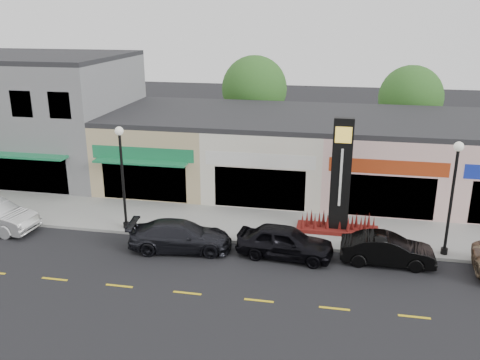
{
  "coord_description": "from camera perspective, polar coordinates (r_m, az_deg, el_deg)",
  "views": [
    {
      "loc": [
        2.67,
        -20.66,
        11.07
      ],
      "look_at": [
        -2.14,
        4.0,
        2.7
      ],
      "focal_mm": 38.0,
      "sensor_mm": 36.0,
      "label": 1
    }
  ],
  "objects": [
    {
      "name": "ground",
      "position": [
        23.59,
        3.3,
        -9.6
      ],
      "size": [
        120.0,
        120.0,
        0.0
      ],
      "primitive_type": "plane",
      "color": "black",
      "rests_on": "ground"
    },
    {
      "name": "building_grey_2story",
      "position": [
        38.83,
        -21.5,
        6.87
      ],
      "size": [
        12.0,
        10.95,
        8.3
      ],
      "color": "slate",
      "rests_on": "ground"
    },
    {
      "name": "tree_rear_west",
      "position": [
        41.13,
        1.63,
        10.23
      ],
      "size": [
        5.2,
        5.2,
        7.83
      ],
      "color": "#382619",
      "rests_on": "ground"
    },
    {
      "name": "lamp_east_near",
      "position": [
        24.95,
        22.8,
        -0.79
      ],
      "size": [
        0.44,
        0.44,
        5.47
      ],
      "color": "black",
      "rests_on": "sidewalk"
    },
    {
      "name": "sidewalk",
      "position": [
        27.45,
        4.56,
        -5.25
      ],
      "size": [
        52.0,
        4.3,
        0.15
      ],
      "primitive_type": "cube",
      "color": "gray",
      "rests_on": "ground"
    },
    {
      "name": "tree_rear_mid",
      "position": [
        40.98,
        18.61,
        8.79
      ],
      "size": [
        4.8,
        4.8,
        7.29
      ],
      "color": "#382619",
      "rests_on": "ground"
    },
    {
      "name": "shop_cream",
      "position": [
        33.54,
        3.53,
        3.4
      ],
      "size": [
        7.0,
        10.01,
        4.8
      ],
      "color": "beige",
      "rests_on": "ground"
    },
    {
      "name": "pylon_sign",
      "position": [
        26.37,
        11.13,
        -1.42
      ],
      "size": [
        4.2,
        1.3,
        6.0
      ],
      "color": "#5C100F",
      "rests_on": "sidewalk"
    },
    {
      "name": "lamp_west_near",
      "position": [
        26.61,
        -13.11,
        1.34
      ],
      "size": [
        0.44,
        0.44,
        5.47
      ],
      "color": "black",
      "rests_on": "sidewalk"
    },
    {
      "name": "shop_pink_w",
      "position": [
        33.4,
        15.53,
        2.68
      ],
      "size": [
        7.0,
        10.01,
        4.8
      ],
      "color": "beige",
      "rests_on": "ground"
    },
    {
      "name": "shop_beige",
      "position": [
        35.1,
        -7.89,
        3.94
      ],
      "size": [
        7.0,
        10.85,
        4.8
      ],
      "color": "tan",
      "rests_on": "ground"
    },
    {
      "name": "car_black_sedan",
      "position": [
        24.13,
        5.07,
        -6.92
      ],
      "size": [
        2.25,
        4.7,
        1.55
      ],
      "primitive_type": "imported",
      "rotation": [
        0.0,
        0.0,
        1.48
      ],
      "color": "black",
      "rests_on": "ground"
    },
    {
      "name": "car_dark_sedan",
      "position": [
        24.92,
        -6.7,
        -6.25
      ],
      "size": [
        2.66,
        5.2,
        1.44
      ],
      "primitive_type": "imported",
      "rotation": [
        0.0,
        0.0,
        1.7
      ],
      "color": "black",
      "rests_on": "ground"
    },
    {
      "name": "car_black_conv",
      "position": [
        24.41,
        16.21,
        -7.52
      ],
      "size": [
        1.49,
        4.23,
        1.39
      ],
      "primitive_type": "imported",
      "rotation": [
        0.0,
        0.0,
        1.57
      ],
      "color": "black",
      "rests_on": "ground"
    },
    {
      "name": "curb",
      "position": [
        25.42,
        3.96,
        -7.26
      ],
      "size": [
        52.0,
        0.2,
        0.15
      ],
      "primitive_type": "cube",
      "color": "gray",
      "rests_on": "ground"
    }
  ]
}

